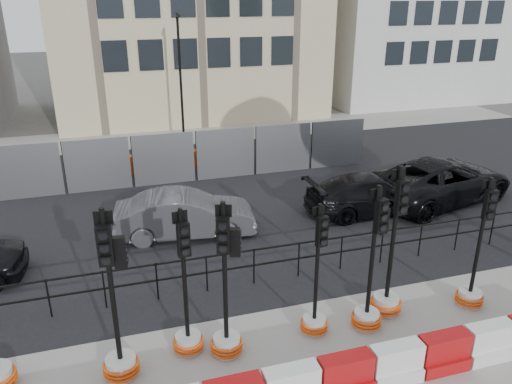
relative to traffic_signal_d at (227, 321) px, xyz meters
name	(u,v)px	position (x,y,z in m)	size (l,w,h in m)	color
ground	(269,311)	(1.28, 1.15, -0.80)	(120.00, 120.00, 0.00)	#51514C
road	(207,199)	(1.28, 8.15, -0.79)	(40.00, 14.00, 0.03)	black
sidewalk_far	(171,135)	(1.28, 17.15, -0.79)	(40.00, 4.00, 0.02)	gray
kerb_railing	(254,260)	(1.28, 2.35, -0.12)	(18.00, 0.04, 1.00)	black
heras_fencing	(180,159)	(0.79, 10.86, -0.09)	(14.33, 1.72, 2.00)	gray
lamp_post_far	(180,75)	(1.78, 16.13, 2.42)	(0.12, 0.56, 6.00)	black
barrier_row	(318,382)	(1.28, -1.65, -0.44)	(12.55, 0.50, 0.80)	#B1130E
traffic_signal_b	(119,340)	(-2.08, -0.04, 0.04)	(0.70, 0.70, 3.54)	silver
traffic_signal_c	(187,324)	(-0.74, 0.31, -0.14)	(0.63, 0.63, 3.21)	silver
traffic_signal_d	(227,321)	(0.00, 0.00, 0.00)	(0.66, 0.66, 3.37)	silver
traffic_signal_e	(315,308)	(1.97, 0.12, -0.18)	(0.60, 0.60, 3.04)	silver
traffic_signal_f	(369,296)	(3.15, -0.06, 0.00)	(0.66, 0.66, 3.36)	silver
traffic_signal_g	(388,285)	(3.83, 0.30, -0.07)	(0.70, 0.70, 3.58)	silver
traffic_signal_h	(473,281)	(5.86, -0.02, -0.14)	(0.63, 0.63, 3.22)	silver
car_b	(185,214)	(0.10, 5.60, -0.12)	(4.31, 1.99, 1.37)	#49494E
car_c	(371,194)	(6.32, 5.53, -0.16)	(4.46, 1.82, 1.29)	black
car_d	(440,180)	(9.10, 5.68, -0.04)	(5.95, 3.73, 1.53)	black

